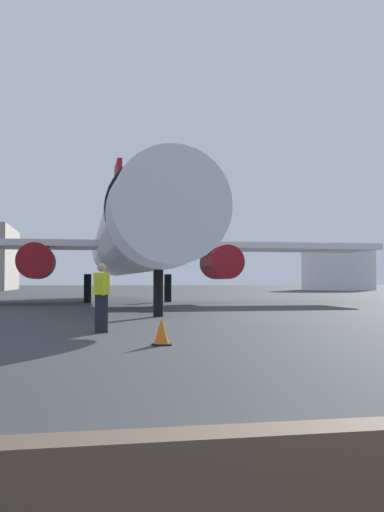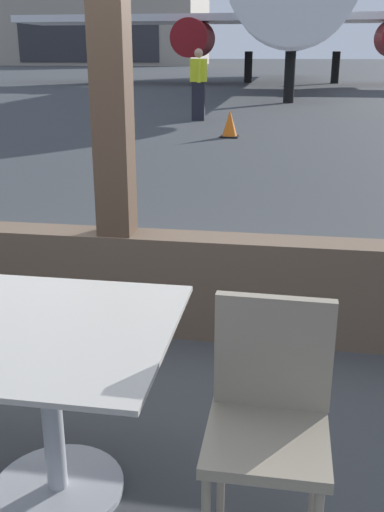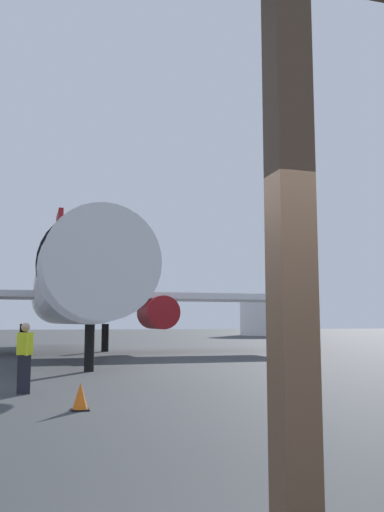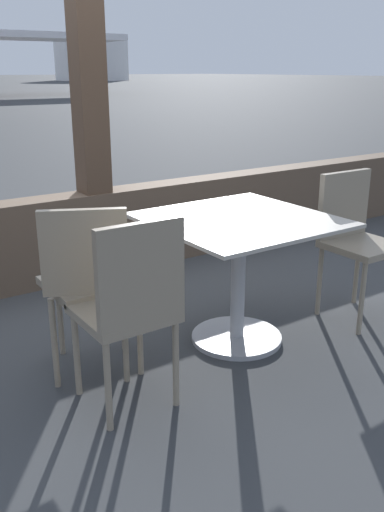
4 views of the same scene
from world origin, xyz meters
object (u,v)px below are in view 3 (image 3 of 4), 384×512
(airplane, at_px, (69,290))
(traffic_cone, at_px, (80,397))
(fuel_storage_tank, at_px, (275,316))
(ground_crew_worker, at_px, (25,357))

(airplane, xyz_separation_m, traffic_cone, (-1.11, -20.45, -3.36))
(airplane, distance_m, fuel_storage_tank, 51.85)
(ground_crew_worker, bearing_deg, traffic_cone, -69.88)
(airplane, height_order, ground_crew_worker, airplane)
(ground_crew_worker, bearing_deg, fuel_storage_tank, 59.86)
(ground_crew_worker, bearing_deg, airplane, 82.75)
(ground_crew_worker, distance_m, fuel_storage_tank, 67.59)
(fuel_storage_tank, bearing_deg, airplane, -127.71)
(airplane, bearing_deg, fuel_storage_tank, 52.29)
(airplane, xyz_separation_m, fuel_storage_tank, (31.71, 41.01, -0.89))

